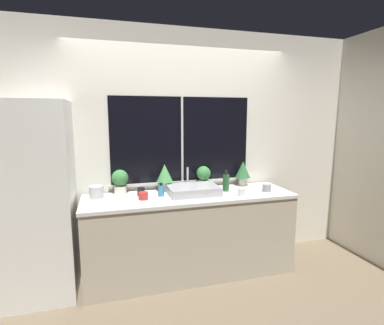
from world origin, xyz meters
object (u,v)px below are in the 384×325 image
Objects in this scene: refrigerator at (33,201)px; mug_black at (141,192)px; mug_white at (241,192)px; kettle at (96,192)px; potted_plant_center_right at (204,176)px; potted_plant_center_left at (165,175)px; mug_red at (143,196)px; potted_plant_far_left at (120,180)px; sink at (193,190)px; soap_bottle at (161,191)px; bottle_tall at (226,182)px; potted_plant_far_right at (243,171)px; mug_grey at (267,188)px.

mug_black is (1.02, 0.06, 0.00)m from refrigerator.
mug_white is 1.50m from kettle.
potted_plant_center_right is (1.76, 0.20, 0.11)m from refrigerator.
refrigerator reaches higher than potted_plant_center_right.
potted_plant_center_left is 3.19× the size of mug_red.
potted_plant_far_left is at bearing 23.36° from kettle.
sink is at bearing -6.45° from kettle.
bottle_tall reaches higher than soap_bottle.
refrigerator is 7.85× the size of bottle_tall.
potted_plant_center_left is 0.69m from bottle_tall.
soap_bottle is 0.74m from bottle_tall.
bottle_tall is 2.69× the size of mug_black.
potted_plant_far_left is 0.27m from mug_black.
soap_bottle reaches higher than kettle.
potted_plant_center_right is at bearing 0.00° from potted_plant_far_left.
soap_bottle is 1.00× the size of kettle.
potted_plant_center_left is at bearing 163.54° from bottle_tall.
potted_plant_far_left is at bearing 163.87° from sink.
mug_black is at bearing 176.38° from bottle_tall.
potted_plant_center_left is at bearing 46.04° from mug_red.
refrigerator is at bearing -174.97° from potted_plant_far_right.
potted_plant_center_right is at bearing 21.31° from mug_red.
refrigerator reaches higher than sink.
potted_plant_center_left is at bearing -0.00° from potted_plant_far_left.
bottle_tall is (1.15, -0.19, -0.05)m from potted_plant_far_left.
refrigerator is at bearing 179.53° from soap_bottle.
potted_plant_far_right reaches higher than mug_red.
sink is 3.74× the size of soap_bottle.
bottle_tall reaches higher than kettle.
mug_white reaches higher than mug_red.
mug_black is (-0.20, 0.07, -0.02)m from soap_bottle.
potted_plant_far_left is at bearing 126.48° from mug_red.
sink is 1.75× the size of potted_plant_center_left.
potted_plant_center_right is at bearing 6.44° from refrigerator.
potted_plant_far_left is 0.95m from potted_plant_center_right.
mug_grey is (1.58, -0.34, -0.11)m from potted_plant_far_left.
potted_plant_far_left is at bearing 146.73° from mug_black.
potted_plant_center_left is 2.14× the size of soap_bottle.
potted_plant_far_right is at bearing 3.57° from kettle.
mug_grey is (0.63, -0.34, -0.11)m from potted_plant_center_right.
kettle reaches higher than mug_red.
sink reaches higher than mug_black.
mug_grey is (0.43, -0.15, -0.06)m from bottle_tall.
potted_plant_far_left reaches higher than potted_plant_center_right.
mug_grey is at bearing -7.45° from kettle.
potted_plant_far_left is 3.19× the size of mug_white.
potted_plant_center_left is 1.04× the size of potted_plant_far_right.
mug_grey is at bearing -6.60° from soap_bottle.
refrigerator reaches higher than mug_grey.
mug_white is at bearing -31.38° from potted_plant_center_left.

